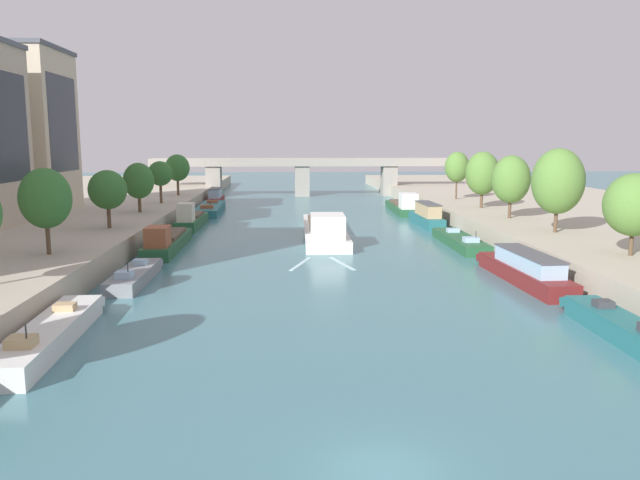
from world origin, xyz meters
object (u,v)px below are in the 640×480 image
object	(u,v)px
moored_boat_left_second	(135,275)
moored_boat_right_gap_after	(524,269)
tree_left_far	(139,181)
tree_right_by_lamp	(511,179)
moored_boat_left_upstream	(167,241)
bridge_far	(302,172)
tree_right_second	(634,205)
tree_right_past_mid	(482,173)
moored_boat_left_lone	(50,334)
moored_boat_left_gap_after	(191,220)
moored_boat_right_end	(460,240)
tree_left_end_of_row	(108,190)
moored_boat_right_lone	(403,206)
tree_left_midway	(177,168)
moored_boat_right_second	(427,216)
tree_left_past_mid	(45,198)
tree_right_third	(558,181)
barge_midriver	(325,229)
tree_left_by_lamp	(160,174)
moored_boat_right_midway	(620,326)
moored_boat_left_downstream	(210,209)
tree_right_midway	(457,167)
moored_boat_left_near	(216,197)

from	to	relation	value
moored_boat_left_second	moored_boat_right_gap_after	distance (m)	29.48
tree_left_far	tree_right_by_lamp	size ratio (longest dim) A/B	0.85
moored_boat_left_upstream	bridge_far	world-z (taller)	bridge_far
tree_right_second	tree_right_past_mid	xyz separation A→B (m)	(-0.66, 34.15, 0.61)
moored_boat_left_lone	moored_boat_left_gap_after	size ratio (longest dim) A/B	1.08
moored_boat_right_end	tree_left_end_of_row	world-z (taller)	tree_left_end_of_row
moored_boat_right_end	tree_left_far	size ratio (longest dim) A/B	2.41
moored_boat_right_lone	tree_left_midway	distance (m)	35.91
moored_boat_right_second	moored_boat_right_gap_after	bearing A→B (deg)	-89.69
moored_boat_left_second	moored_boat_right_second	world-z (taller)	moored_boat_right_second
tree_left_past_mid	tree_right_third	bearing A→B (deg)	12.06
barge_midriver	tree_right_by_lamp	bearing A→B (deg)	-1.17
moored_boat_left_upstream	bridge_far	xyz separation A→B (m)	(14.80, 61.01, 3.74)
moored_boat_left_second	tree_right_second	world-z (taller)	tree_right_second
tree_left_end_of_row	tree_left_far	bearing A→B (deg)	90.95
moored_boat_left_lone	bridge_far	world-z (taller)	bridge_far
moored_boat_left_second	moored_boat_right_lone	distance (m)	54.42
tree_left_past_mid	moored_boat_left_second	bearing A→B (deg)	-4.98
moored_boat_right_second	tree_left_by_lamp	world-z (taller)	tree_left_by_lamp
moored_boat_right_second	tree_left_midway	world-z (taller)	tree_left_midway
moored_boat_right_midway	moored_boat_right_gap_after	distance (m)	13.48
moored_boat_left_gap_after	moored_boat_left_downstream	world-z (taller)	moored_boat_left_gap_after
tree_right_third	tree_right_second	bearing A→B (deg)	-87.68
tree_left_past_mid	bridge_far	xyz separation A→B (m)	(21.07, 74.48, -1.71)
moored_boat_left_downstream	tree_left_end_of_row	world-z (taller)	tree_left_end_of_row
moored_boat_left_lone	moored_boat_right_lone	distance (m)	67.79
moored_boat_left_gap_after	tree_left_past_mid	world-z (taller)	tree_left_past_mid
tree_left_midway	tree_right_midway	size ratio (longest dim) A/B	0.93
barge_midriver	moored_boat_left_second	world-z (taller)	barge_midriver
moored_boat_left_gap_after	moored_boat_right_end	world-z (taller)	moored_boat_left_gap_after
moored_boat_left_near	tree_left_end_of_row	xyz separation A→B (m)	(-5.20, -46.79, 4.80)
tree_left_midway	moored_boat_right_midway	bearing A→B (deg)	-62.74
moored_boat_right_gap_after	moored_boat_left_near	bearing A→B (deg)	115.39
tree_left_far	tree_right_past_mid	distance (m)	42.82
moored_boat_left_near	tree_left_midway	world-z (taller)	tree_left_midway
barge_midriver	tree_right_third	xyz separation A→B (m)	(21.01, -11.44, 5.92)
moored_boat_left_gap_after	tree_right_by_lamp	distance (m)	38.17
tree_left_past_mid	tree_right_second	bearing A→B (deg)	-3.81
moored_boat_left_gap_after	tree_right_third	size ratio (longest dim) A/B	1.61
tree_left_end_of_row	tree_right_past_mid	distance (m)	45.70
moored_boat_left_upstream	moored_boat_right_gap_after	xyz separation A→B (m)	(29.63, -15.79, 0.13)
moored_boat_right_gap_after	tree_left_midway	world-z (taller)	tree_left_midway
moored_boat_right_midway	moored_boat_right_second	world-z (taller)	moored_boat_right_second
tree_right_second	moored_boat_left_near	bearing A→B (deg)	120.62
moored_boat_left_gap_after	moored_boat_right_midway	distance (m)	54.44
tree_left_by_lamp	tree_left_far	bearing A→B (deg)	-91.41
bridge_far	tree_right_midway	bearing A→B (deg)	-54.41
tree_left_midway	tree_right_by_lamp	distance (m)	52.94
moored_boat_left_gap_after	bridge_far	distance (m)	47.28
barge_midriver	moored_boat_right_end	size ratio (longest dim) A/B	1.74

